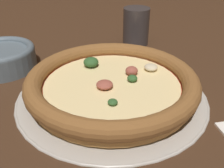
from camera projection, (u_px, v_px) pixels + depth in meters
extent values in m
plane|color=#3D2616|center=(112.00, 96.00, 0.50)|extent=(3.00, 3.00, 0.00)
cylinder|color=#B7B2A8|center=(112.00, 95.00, 0.50)|extent=(0.35, 0.35, 0.00)
torus|color=#B7B2A8|center=(112.00, 94.00, 0.50)|extent=(0.36, 0.36, 0.01)
cylinder|color=tan|center=(112.00, 89.00, 0.50)|extent=(0.30, 0.30, 0.02)
torus|color=brown|center=(112.00, 80.00, 0.49)|extent=(0.32, 0.32, 0.03)
cylinder|color=#B7381E|center=(112.00, 84.00, 0.49)|extent=(0.27, 0.27, 0.00)
cylinder|color=beige|center=(112.00, 83.00, 0.49)|extent=(0.25, 0.25, 0.00)
ellipsoid|color=#2D5628|center=(91.00, 62.00, 0.54)|extent=(0.04, 0.04, 0.02)
ellipsoid|color=beige|center=(151.00, 67.00, 0.53)|extent=(0.04, 0.04, 0.01)
ellipsoid|color=#994C3D|center=(105.00, 85.00, 0.47)|extent=(0.04, 0.04, 0.01)
ellipsoid|color=#994C3D|center=(132.00, 71.00, 0.51)|extent=(0.03, 0.03, 0.02)
ellipsoid|color=#2D5628|center=(113.00, 102.00, 0.43)|extent=(0.02, 0.02, 0.01)
ellipsoid|color=#2D5628|center=(132.00, 78.00, 0.49)|extent=(0.02, 0.02, 0.01)
cylinder|color=slate|center=(2.00, 59.00, 0.60)|extent=(0.15, 0.15, 0.04)
torus|color=slate|center=(0.00, 50.00, 0.58)|extent=(0.15, 0.15, 0.02)
cylinder|color=#383333|center=(137.00, 26.00, 0.72)|extent=(0.07, 0.07, 0.10)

